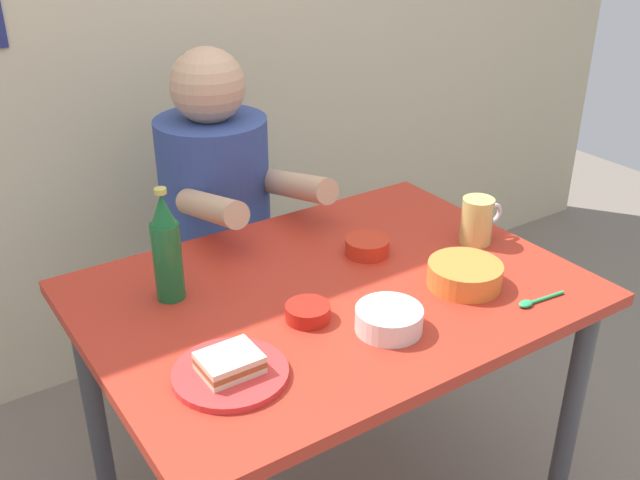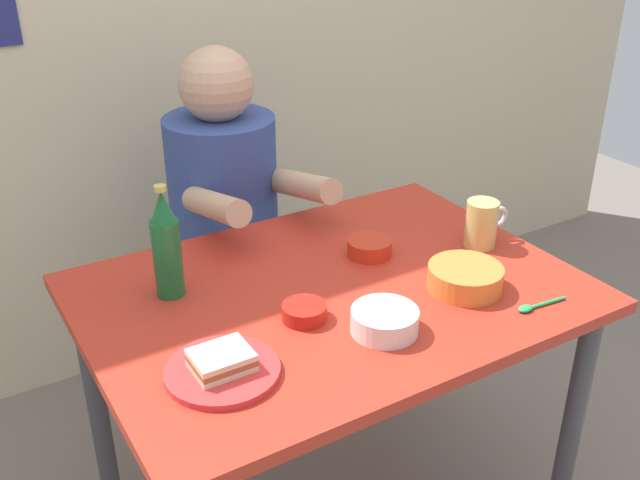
# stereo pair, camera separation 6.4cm
# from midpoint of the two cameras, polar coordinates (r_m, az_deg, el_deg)

# --- Properties ---
(dining_table) EXTENTS (1.10, 0.80, 0.74)m
(dining_table) POSITION_cam_midpoint_polar(r_m,az_deg,el_deg) (1.71, 1.96, -6.47)
(dining_table) COLOR #B72D1E
(dining_table) RESTS_ON ground
(stool) EXTENTS (0.34, 0.34, 0.45)m
(stool) POSITION_cam_midpoint_polar(r_m,az_deg,el_deg) (2.34, -6.24, -5.17)
(stool) COLOR #4C4C51
(stool) RESTS_ON ground
(person_seated) EXTENTS (0.33, 0.56, 0.72)m
(person_seated) POSITION_cam_midpoint_polar(r_m,az_deg,el_deg) (2.14, -6.66, 4.19)
(person_seated) COLOR #33478C
(person_seated) RESTS_ON stool
(plate_orange) EXTENTS (0.22, 0.22, 0.01)m
(plate_orange) POSITION_cam_midpoint_polar(r_m,az_deg,el_deg) (1.40, -6.34, -10.19)
(plate_orange) COLOR red
(plate_orange) RESTS_ON dining_table
(sandwich) EXTENTS (0.11, 0.09, 0.04)m
(sandwich) POSITION_cam_midpoint_polar(r_m,az_deg,el_deg) (1.38, -6.39, -9.36)
(sandwich) COLOR beige
(sandwich) RESTS_ON plate_orange
(beer_mug) EXTENTS (0.13, 0.08, 0.12)m
(beer_mug) POSITION_cam_midpoint_polar(r_m,az_deg,el_deg) (1.87, 13.56, 1.26)
(beer_mug) COLOR #D1BC66
(beer_mug) RESTS_ON dining_table
(beer_bottle) EXTENTS (0.06, 0.06, 0.26)m
(beer_bottle) POSITION_cam_midpoint_polar(r_m,az_deg,el_deg) (1.60, -10.84, -0.53)
(beer_bottle) COLOR #19602D
(beer_bottle) RESTS_ON dining_table
(sambal_bowl_red) EXTENTS (0.10, 0.10, 0.03)m
(sambal_bowl_red) POSITION_cam_midpoint_polar(r_m,az_deg,el_deg) (1.54, -0.03, -5.62)
(sambal_bowl_red) COLOR #B21E14
(sambal_bowl_red) RESTS_ON dining_table
(soup_bowl_orange) EXTENTS (0.17, 0.17, 0.05)m
(soup_bowl_orange) POSITION_cam_midpoint_polar(r_m,az_deg,el_deg) (1.68, 12.40, -2.84)
(soup_bowl_orange) COLOR orange
(soup_bowl_orange) RESTS_ON dining_table
(sauce_bowl_chili) EXTENTS (0.11, 0.11, 0.04)m
(sauce_bowl_chili) POSITION_cam_midpoint_polar(r_m,az_deg,el_deg) (1.79, 4.92, -0.52)
(sauce_bowl_chili) COLOR red
(sauce_bowl_chili) RESTS_ON dining_table
(rice_bowl_white) EXTENTS (0.14, 0.14, 0.05)m
(rice_bowl_white) POSITION_cam_midpoint_polar(r_m,az_deg,el_deg) (1.50, 6.19, -6.31)
(rice_bowl_white) COLOR silver
(rice_bowl_white) RESTS_ON dining_table
(spoon) EXTENTS (0.13, 0.03, 0.01)m
(spoon) POSITION_cam_midpoint_polar(r_m,az_deg,el_deg) (1.65, 17.48, -5.01)
(spoon) COLOR #26A559
(spoon) RESTS_ON dining_table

